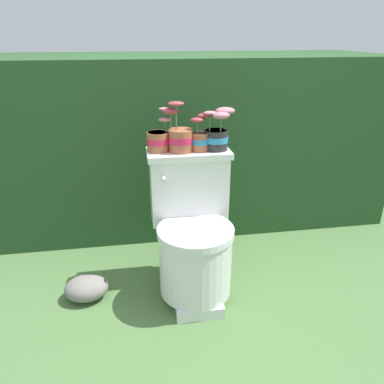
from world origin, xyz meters
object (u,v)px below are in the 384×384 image
at_px(potted_plant_midleft, 180,137).
at_px(potted_plant_midright, 217,134).
at_px(potted_plant_left, 158,139).
at_px(potted_plant_middle, 200,137).
at_px(toilet, 193,236).
at_px(garden_stone, 87,288).

relative_size(potted_plant_midleft, potted_plant_midright, 1.16).
xyz_separation_m(potted_plant_left, potted_plant_middle, (0.20, -0.03, 0.01)).
xyz_separation_m(toilet, garden_stone, (-0.56, 0.02, -0.27)).
height_order(toilet, potted_plant_midright, potted_plant_midright).
bearing_deg(garden_stone, potted_plant_midright, 9.20).
height_order(potted_plant_midright, garden_stone, potted_plant_midright).
relative_size(potted_plant_midleft, potted_plant_middle, 1.34).
height_order(toilet, potted_plant_middle, potted_plant_middle).
relative_size(toilet, potted_plant_middle, 4.07).
bearing_deg(potted_plant_midleft, garden_stone, -167.54).
distance_m(potted_plant_left, garden_stone, 0.86).
bearing_deg(potted_plant_left, toilet, -46.55).
bearing_deg(potted_plant_left, potted_plant_midright, -4.23).
relative_size(toilet, potted_plant_left, 3.52).
distance_m(potted_plant_midleft, potted_plant_midright, 0.19).
xyz_separation_m(potted_plant_left, garden_stone, (-0.41, -0.14, -0.74)).
relative_size(potted_plant_middle, garden_stone, 0.82).
bearing_deg(toilet, garden_stone, 177.85).
height_order(potted_plant_left, garden_stone, potted_plant_left).
xyz_separation_m(potted_plant_midleft, potted_plant_midright, (0.19, -0.00, 0.01)).
relative_size(toilet, potted_plant_midleft, 3.04).
height_order(toilet, garden_stone, toilet).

